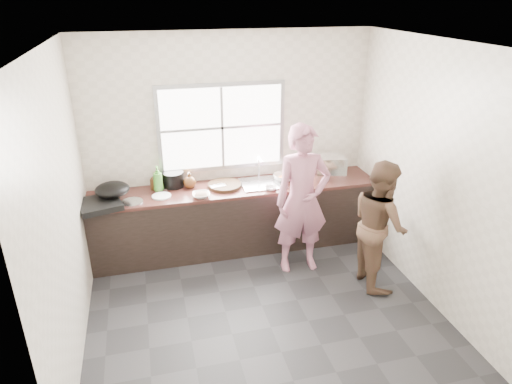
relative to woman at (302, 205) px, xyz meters
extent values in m
cube|color=#28282A|center=(-0.65, -0.64, -0.84)|extent=(3.60, 3.20, 0.01)
cube|color=silver|center=(-0.65, -0.64, 1.87)|extent=(3.60, 3.20, 0.01)
cube|color=beige|center=(-0.65, 0.97, 0.51)|extent=(3.60, 0.01, 2.70)
cube|color=silver|center=(-2.45, -0.64, 0.51)|extent=(0.01, 3.20, 2.70)
cube|color=silver|center=(1.16, -0.64, 0.51)|extent=(0.01, 3.20, 2.70)
cube|color=beige|center=(-0.65, -2.24, 0.51)|extent=(3.60, 0.01, 2.70)
cube|color=black|center=(-0.65, 0.65, -0.43)|extent=(3.60, 0.62, 0.82)
cube|color=#3C1E18|center=(-0.65, 0.65, 0.00)|extent=(3.60, 0.64, 0.04)
cube|color=silver|center=(-0.30, 0.65, 0.03)|extent=(0.55, 0.45, 0.02)
cylinder|color=silver|center=(-0.30, 0.85, 0.17)|extent=(0.02, 0.02, 0.30)
cube|color=#9EA0A5|center=(-0.75, 0.95, 0.71)|extent=(1.60, 0.05, 1.10)
cube|color=white|center=(-0.75, 0.93, 0.71)|extent=(1.50, 0.01, 1.00)
imported|color=#BB7089|center=(0.00, 0.00, 0.00)|extent=(0.62, 0.42, 1.67)
imported|color=brown|center=(0.74, -0.49, -0.10)|extent=(0.60, 0.75, 1.48)
cylinder|color=black|center=(-0.78, 0.68, 0.05)|extent=(0.47, 0.47, 0.04)
cube|color=#BBBDC2|center=(-0.88, 0.64, 0.07)|extent=(0.20, 0.12, 0.01)
imported|color=white|center=(-1.11, 0.44, 0.05)|extent=(0.22, 0.22, 0.05)
imported|color=silver|center=(0.00, 0.70, 0.06)|extent=(0.22, 0.22, 0.07)
imported|color=silver|center=(-0.25, 0.44, 0.05)|extent=(0.19, 0.19, 0.06)
cylinder|color=black|center=(-1.40, 0.85, 0.12)|extent=(0.28, 0.28, 0.19)
cylinder|color=white|center=(-1.56, 0.57, 0.03)|extent=(0.26, 0.26, 0.02)
imported|color=#428F2E|center=(-1.58, 0.76, 0.18)|extent=(0.14, 0.14, 0.32)
imported|color=#3F250F|center=(-1.62, 0.82, 0.12)|extent=(0.12, 0.12, 0.20)
imported|color=#4E2D13|center=(-1.20, 0.76, 0.12)|extent=(0.19, 0.19, 0.19)
cylinder|color=#B8BDBF|center=(-1.35, 0.85, 0.07)|extent=(0.07, 0.07, 0.09)
cube|color=black|center=(-2.26, 0.45, 0.06)|extent=(0.55, 0.55, 0.07)
ellipsoid|color=black|center=(-2.11, 0.62, 0.16)|extent=(0.43, 0.43, 0.15)
cube|color=white|center=(0.60, 0.65, 0.17)|extent=(0.42, 0.31, 0.29)
cylinder|color=silver|center=(-1.91, 0.49, 0.03)|extent=(0.29, 0.29, 0.01)
cylinder|color=silver|center=(-1.51, 0.88, 0.03)|extent=(0.30, 0.30, 0.01)
camera|label=1|loc=(-1.69, -4.49, 2.27)|focal=32.00mm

